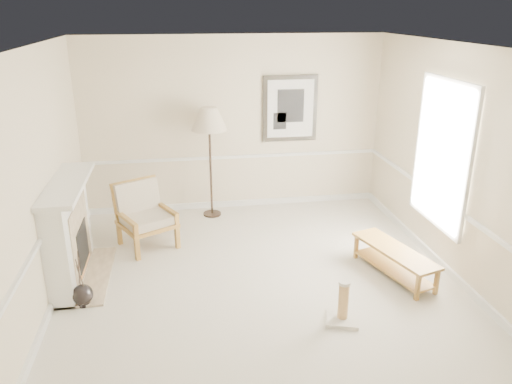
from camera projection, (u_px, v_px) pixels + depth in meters
ground at (261, 286)px, 6.26m from camera, size 5.50×5.50×0.00m
room at (272, 140)px, 5.70m from camera, size 5.04×5.54×2.92m
fireplace at (69, 232)px, 6.25m from camera, size 0.64×1.64×1.31m
floor_vase at (83, 295)px, 5.83m from camera, size 0.24×0.24×0.72m
armchair at (143, 212)px, 7.23m from camera, size 0.97×1.00×0.94m
floor_lamp at (209, 122)px, 7.87m from camera, size 0.67×0.67×1.82m
bench at (394, 258)px, 6.45m from camera, size 0.76×1.36×0.37m
scratching_post at (343, 308)px, 5.53m from camera, size 0.44×0.44×0.50m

